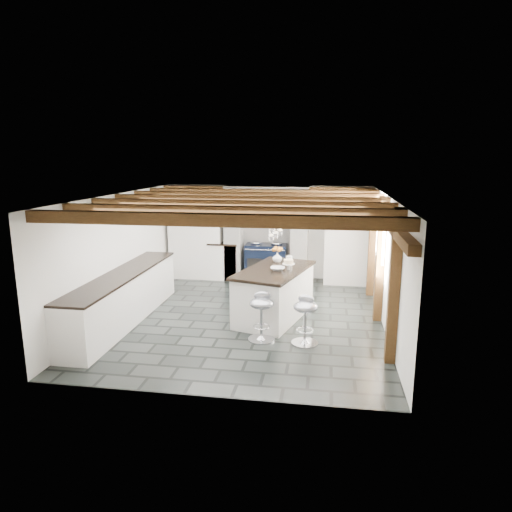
% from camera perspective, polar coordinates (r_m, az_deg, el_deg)
% --- Properties ---
extents(ground, '(6.00, 6.00, 0.00)m').
position_cam_1_polar(ground, '(8.77, -1.06, -7.57)').
color(ground, black).
rests_on(ground, ground).
extents(room_shell, '(6.00, 6.03, 6.00)m').
position_cam_1_polar(room_shell, '(9.94, -3.14, 1.18)').
color(room_shell, white).
rests_on(room_shell, ground).
extents(range_cooker, '(1.00, 0.63, 0.99)m').
position_cam_1_polar(range_cooker, '(11.18, 1.29, -0.69)').
color(range_cooker, black).
rests_on(range_cooker, ground).
extents(kitchen_island, '(1.48, 2.12, 1.27)m').
position_cam_1_polar(kitchen_island, '(8.58, 2.32, -4.61)').
color(kitchen_island, white).
rests_on(kitchen_island, ground).
extents(bar_stool_near, '(0.51, 0.51, 0.81)m').
position_cam_1_polar(bar_stool_near, '(7.43, 6.22, -7.28)').
color(bar_stool_near, silver).
rests_on(bar_stool_near, ground).
extents(bar_stool_far, '(0.47, 0.47, 0.82)m').
position_cam_1_polar(bar_stool_far, '(7.53, 0.68, -6.87)').
color(bar_stool_far, silver).
rests_on(bar_stool_far, ground).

